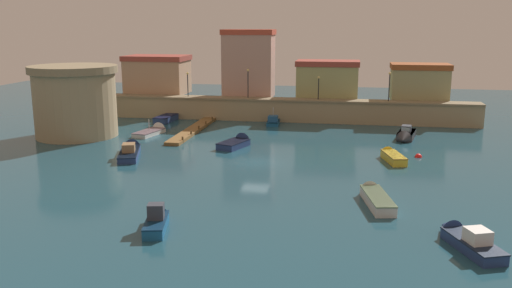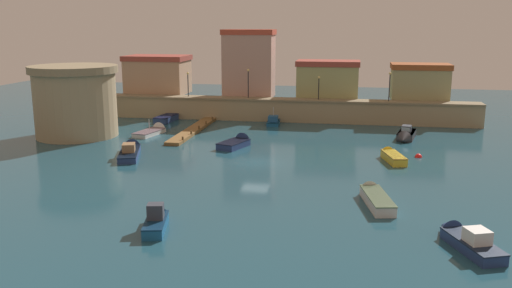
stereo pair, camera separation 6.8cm
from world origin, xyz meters
The scene contains 20 objects.
ground_plane centered at (0.00, 0.00, 0.00)m, with size 124.94×124.94×0.00m, color #1E4756.
quay_wall centered at (0.00, 22.04, 1.47)m, with size 48.88×2.73×2.91m.
old_town_backdrop centered at (-2.92, 25.67, 5.80)m, with size 43.88×6.02×9.00m.
fortress_tower centered at (-21.87, 8.15, 4.03)m, with size 9.64×9.64×7.94m.
pier_dock centered at (-9.77, 12.96, 0.18)m, with size 1.65×15.73×0.70m.
quay_lamp_0 centered at (-13.05, 22.04, 5.08)m, with size 0.32×0.32×3.23m.
quay_lamp_1 centered at (-4.87, 22.04, 5.39)m, with size 0.32×0.32×3.77m.
quay_lamp_2 centered at (4.31, 22.04, 4.94)m, with size 0.32×0.32×2.99m.
quay_lamp_3 centered at (13.11, 22.04, 5.31)m, with size 0.32×0.32×3.63m.
moored_boat_0 centered at (-15.00, 20.04, 0.41)m, with size 2.22×6.26×1.61m.
moored_boat_1 centered at (-12.55, 0.97, 0.40)m, with size 3.82×7.55×1.87m.
moored_boat_2 centered at (12.38, 3.08, 0.40)m, with size 2.44×5.29×1.25m.
moored_boat_3 centered at (-13.90, 11.28, 0.28)m, with size 2.88×5.80×2.41m.
moored_boat_4 centered at (14.50, 12.64, 0.48)m, with size 2.74×5.63×1.91m.
moored_boat_5 centered at (10.38, -9.62, 0.41)m, with size 2.62×6.59×1.35m.
moored_boat_6 centered at (15.23, -16.82, 0.45)m, with size 3.39×5.74×1.83m.
moored_boat_7 centered at (-2.96, 6.37, 0.36)m, with size 3.33×5.14×1.80m.
moored_boat_8 centered at (-3.19, -17.11, 0.50)m, with size 2.11×4.59×1.89m.
moored_boat_9 centered at (-1.14, 19.86, 0.37)m, with size 1.68×4.72×2.64m.
mooring_buoy_0 centered at (15.01, 4.61, 0.00)m, with size 0.67×0.67×0.67m, color red.
Camera 2 is at (8.53, -47.64, 12.51)m, focal length 38.15 mm.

